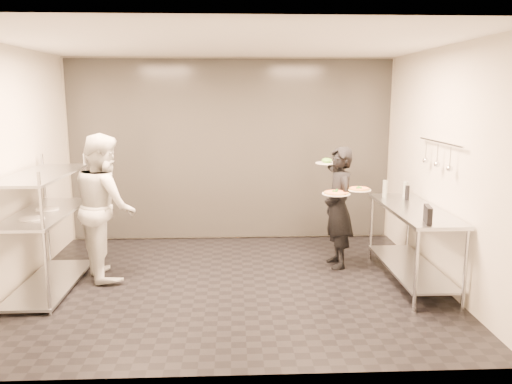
{
  "coord_description": "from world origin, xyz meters",
  "views": [
    {
      "loc": [
        0.04,
        -5.69,
        2.24
      ],
      "look_at": [
        0.3,
        0.14,
        1.1
      ],
      "focal_mm": 35.0,
      "sensor_mm": 36.0,
      "label": 1
    }
  ],
  "objects_px": {
    "pass_rack": "(45,224)",
    "waiter": "(338,208)",
    "salad_plate": "(327,162)",
    "pos_monitor": "(428,215)",
    "bottle_clear": "(405,190)",
    "pizza_plate_near": "(336,193)",
    "chef": "(105,206)",
    "pizza_plate_far": "(359,189)",
    "bottle_dark": "(407,193)",
    "prep_counter": "(413,232)",
    "bottle_green": "(385,189)"
  },
  "relations": [
    {
      "from": "pass_rack",
      "to": "waiter",
      "type": "xyz_separation_m",
      "value": [
        3.55,
        0.6,
        0.03
      ]
    },
    {
      "from": "salad_plate",
      "to": "pos_monitor",
      "type": "bearing_deg",
      "value": -64.57
    },
    {
      "from": "salad_plate",
      "to": "bottle_clear",
      "type": "height_order",
      "value": "salad_plate"
    },
    {
      "from": "pizza_plate_near",
      "to": "salad_plate",
      "type": "distance_m",
      "value": 0.63
    },
    {
      "from": "chef",
      "to": "pizza_plate_near",
      "type": "distance_m",
      "value": 2.87
    },
    {
      "from": "pass_rack",
      "to": "pizza_plate_far",
      "type": "height_order",
      "value": "pass_rack"
    },
    {
      "from": "pass_rack",
      "to": "pos_monitor",
      "type": "xyz_separation_m",
      "value": [
        4.21,
        -0.71,
        0.24
      ]
    },
    {
      "from": "chef",
      "to": "bottle_dark",
      "type": "height_order",
      "value": "chef"
    },
    {
      "from": "pass_rack",
      "to": "prep_counter",
      "type": "bearing_deg",
      "value": 0.03
    },
    {
      "from": "pass_rack",
      "to": "prep_counter",
      "type": "xyz_separation_m",
      "value": [
        4.33,
        0.0,
        -0.14
      ]
    },
    {
      "from": "pizza_plate_near",
      "to": "bottle_green",
      "type": "relative_size",
      "value": 1.53
    },
    {
      "from": "waiter",
      "to": "chef",
      "type": "height_order",
      "value": "chef"
    },
    {
      "from": "chef",
      "to": "pizza_plate_near",
      "type": "relative_size",
      "value": 5.07
    },
    {
      "from": "salad_plate",
      "to": "waiter",
      "type": "bearing_deg",
      "value": -70.07
    },
    {
      "from": "pass_rack",
      "to": "salad_plate",
      "type": "relative_size",
      "value": 5.27
    },
    {
      "from": "bottle_green",
      "to": "pizza_plate_far",
      "type": "bearing_deg",
      "value": -150.32
    },
    {
      "from": "prep_counter",
      "to": "bottle_dark",
      "type": "relative_size",
      "value": 9.52
    },
    {
      "from": "pizza_plate_near",
      "to": "bottle_clear",
      "type": "xyz_separation_m",
      "value": [
        0.95,
        0.21,
        -0.01
      ]
    },
    {
      "from": "bottle_green",
      "to": "bottle_dark",
      "type": "xyz_separation_m",
      "value": [
        0.23,
        -0.17,
        -0.02
      ]
    },
    {
      "from": "waiter",
      "to": "bottle_green",
      "type": "distance_m",
      "value": 0.66
    },
    {
      "from": "pizza_plate_near",
      "to": "waiter",
      "type": "bearing_deg",
      "value": 70.22
    },
    {
      "from": "bottle_green",
      "to": "chef",
      "type": "bearing_deg",
      "value": -176.25
    },
    {
      "from": "prep_counter",
      "to": "pizza_plate_near",
      "type": "relative_size",
      "value": 5.1
    },
    {
      "from": "waiter",
      "to": "bottle_clear",
      "type": "distance_m",
      "value": 0.9
    },
    {
      "from": "pass_rack",
      "to": "bottle_clear",
      "type": "xyz_separation_m",
      "value": [
        4.42,
        0.57,
        0.26
      ]
    },
    {
      "from": "waiter",
      "to": "salad_plate",
      "type": "relative_size",
      "value": 5.23
    },
    {
      "from": "pass_rack",
      "to": "prep_counter",
      "type": "distance_m",
      "value": 4.33
    },
    {
      "from": "pizza_plate_near",
      "to": "bottle_clear",
      "type": "bearing_deg",
      "value": 12.55
    },
    {
      "from": "pass_rack",
      "to": "pizza_plate_near",
      "type": "bearing_deg",
      "value": 5.98
    },
    {
      "from": "waiter",
      "to": "pos_monitor",
      "type": "height_order",
      "value": "waiter"
    },
    {
      "from": "chef",
      "to": "bottle_dark",
      "type": "xyz_separation_m",
      "value": [
        3.79,
        0.06,
        0.12
      ]
    },
    {
      "from": "prep_counter",
      "to": "pizza_plate_near",
      "type": "bearing_deg",
      "value": 157.42
    },
    {
      "from": "pos_monitor",
      "to": "pizza_plate_near",
      "type": "bearing_deg",
      "value": 136.01
    },
    {
      "from": "bottle_dark",
      "to": "chef",
      "type": "bearing_deg",
      "value": -179.12
    },
    {
      "from": "chef",
      "to": "salad_plate",
      "type": "bearing_deg",
      "value": -104.31
    },
    {
      "from": "pizza_plate_near",
      "to": "salad_plate",
      "type": "bearing_deg",
      "value": 92.68
    },
    {
      "from": "pass_rack",
      "to": "bottle_clear",
      "type": "height_order",
      "value": "pass_rack"
    },
    {
      "from": "pizza_plate_near",
      "to": "pos_monitor",
      "type": "distance_m",
      "value": 1.31
    },
    {
      "from": "prep_counter",
      "to": "pizza_plate_near",
      "type": "xyz_separation_m",
      "value": [
        -0.87,
        0.36,
        0.41
      ]
    },
    {
      "from": "bottle_clear",
      "to": "salad_plate",
      "type": "bearing_deg",
      "value": 161.2
    },
    {
      "from": "waiter",
      "to": "chef",
      "type": "distance_m",
      "value": 2.96
    },
    {
      "from": "prep_counter",
      "to": "bottle_clear",
      "type": "xyz_separation_m",
      "value": [
        0.09,
        0.57,
        0.4
      ]
    },
    {
      "from": "pizza_plate_near",
      "to": "pass_rack",
      "type": "bearing_deg",
      "value": -174.02
    },
    {
      "from": "pass_rack",
      "to": "waiter",
      "type": "height_order",
      "value": "waiter"
    },
    {
      "from": "prep_counter",
      "to": "bottle_green",
      "type": "height_order",
      "value": "bottle_green"
    },
    {
      "from": "pizza_plate_far",
      "to": "bottle_green",
      "type": "distance_m",
      "value": 0.46
    },
    {
      "from": "prep_counter",
      "to": "pos_monitor",
      "type": "relative_size",
      "value": 7.09
    },
    {
      "from": "chef",
      "to": "pos_monitor",
      "type": "distance_m",
      "value": 3.77
    },
    {
      "from": "prep_counter",
      "to": "bottle_green",
      "type": "bearing_deg",
      "value": 105.7
    },
    {
      "from": "pizza_plate_far",
      "to": "pos_monitor",
      "type": "relative_size",
      "value": 1.15
    }
  ]
}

